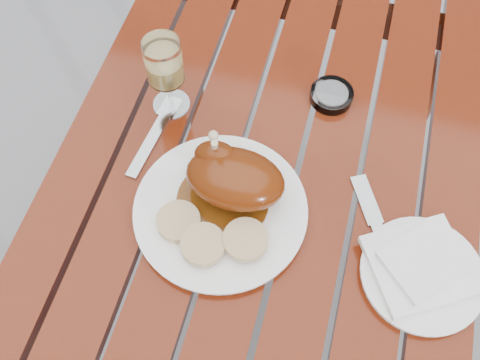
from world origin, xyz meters
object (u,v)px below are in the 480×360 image
(dinner_plate, at_px, (221,211))
(ashtray, at_px, (331,95))
(table, at_px, (258,251))
(wine_glass, at_px, (166,77))
(side_plate, at_px, (422,275))

(dinner_plate, distance_m, ashtray, 0.34)
(table, xyz_separation_m, wine_glass, (-0.22, 0.12, 0.46))
(wine_glass, bearing_deg, side_plate, -23.89)
(table, distance_m, side_plate, 0.50)
(wine_glass, distance_m, side_plate, 0.58)
(dinner_plate, distance_m, side_plate, 0.36)
(wine_glass, bearing_deg, table, -28.00)
(dinner_plate, bearing_deg, wine_glass, 128.33)
(side_plate, bearing_deg, ashtray, 123.06)
(dinner_plate, bearing_deg, table, 57.34)
(table, bearing_deg, ashtray, 68.10)
(side_plate, relative_size, ashtray, 2.40)
(table, relative_size, side_plate, 5.70)
(ashtray, bearing_deg, wine_glass, -162.10)
(table, bearing_deg, side_plate, -20.72)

